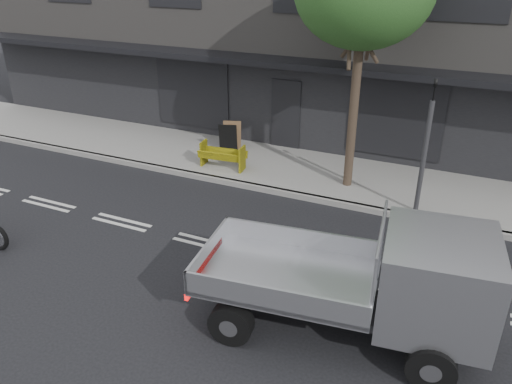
% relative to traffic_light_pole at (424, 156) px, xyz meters
% --- Properties ---
extents(ground, '(80.00, 80.00, 0.00)m').
position_rel_traffic_light_pole_xyz_m(ground, '(-4.20, -3.35, -1.65)').
color(ground, black).
rests_on(ground, ground).
extents(sidewalk, '(32.00, 3.20, 0.15)m').
position_rel_traffic_light_pole_xyz_m(sidewalk, '(-4.20, 1.35, -1.58)').
color(sidewalk, gray).
rests_on(sidewalk, ground).
extents(kerb, '(32.00, 0.20, 0.15)m').
position_rel_traffic_light_pole_xyz_m(kerb, '(-4.20, -0.25, -1.58)').
color(kerb, gray).
rests_on(kerb, ground).
extents(building_main, '(26.00, 10.00, 8.00)m').
position_rel_traffic_light_pole_xyz_m(building_main, '(-4.20, 7.95, 2.35)').
color(building_main, slate).
rests_on(building_main, ground).
extents(traffic_light_pole, '(0.12, 0.12, 3.50)m').
position_rel_traffic_light_pole_xyz_m(traffic_light_pole, '(0.00, 0.00, 0.00)').
color(traffic_light_pole, '#2D2D30').
rests_on(traffic_light_pole, ground).
extents(flatbed_ute, '(5.00, 2.49, 2.23)m').
position_rel_traffic_light_pole_xyz_m(flatbed_ute, '(0.41, -4.79, -0.38)').
color(flatbed_ute, black).
rests_on(flatbed_ute, ground).
extents(construction_barrier, '(1.45, 0.69, 0.78)m').
position_rel_traffic_light_pole_xyz_m(construction_barrier, '(-5.77, 0.29, -1.11)').
color(construction_barrier, '#FBEA0D').
rests_on(construction_barrier, sidewalk).
extents(sandwich_board, '(0.68, 0.56, 0.93)m').
position_rel_traffic_light_pole_xyz_m(sandwich_board, '(-6.24, 1.77, -1.04)').
color(sandwich_board, black).
rests_on(sandwich_board, sidewalk).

